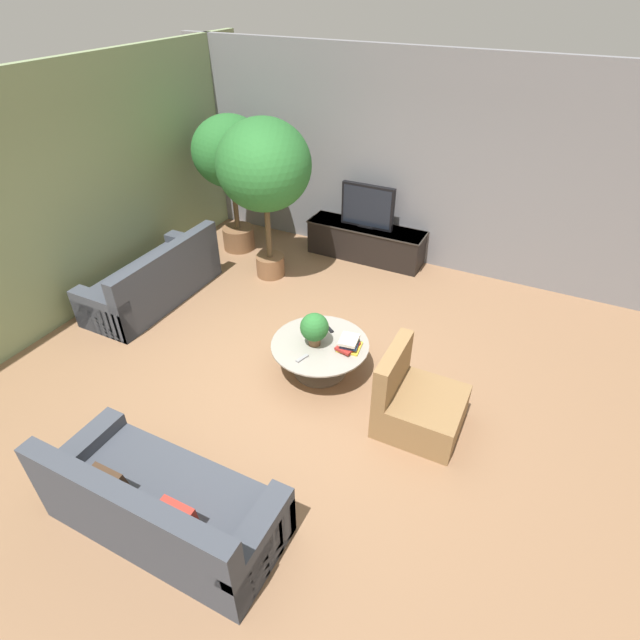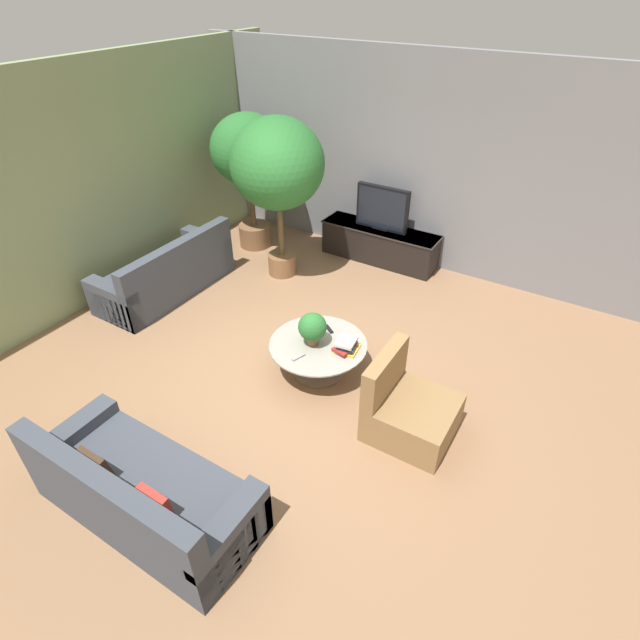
% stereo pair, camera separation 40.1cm
% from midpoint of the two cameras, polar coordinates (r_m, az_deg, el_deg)
% --- Properties ---
extents(ground_plane, '(24.00, 24.00, 0.00)m').
position_cam_midpoint_polar(ground_plane, '(5.77, -4.69, -6.23)').
color(ground_plane, '#8C6647').
extents(back_wall_stone, '(7.40, 0.12, 3.00)m').
position_cam_midpoint_polar(back_wall_stone, '(7.63, 7.81, 17.46)').
color(back_wall_stone, slate).
rests_on(back_wall_stone, ground).
extents(side_wall_left, '(0.12, 7.40, 3.00)m').
position_cam_midpoint_polar(side_wall_left, '(7.17, -28.08, 12.46)').
color(side_wall_left, gray).
rests_on(side_wall_left, ground).
extents(media_console, '(1.85, 0.50, 0.54)m').
position_cam_midpoint_polar(media_console, '(7.94, 3.78, 8.89)').
color(media_console, black).
rests_on(media_console, ground).
extents(television, '(0.82, 0.13, 0.66)m').
position_cam_midpoint_polar(television, '(7.69, 3.94, 12.78)').
color(television, black).
rests_on(television, media_console).
extents(coffee_table, '(1.10, 1.10, 0.40)m').
position_cam_midpoint_polar(coffee_table, '(5.61, -2.05, -3.70)').
color(coffee_table, '#756656').
rests_on(coffee_table, ground).
extents(couch_by_wall, '(0.84, 1.98, 0.84)m').
position_cam_midpoint_polar(couch_by_wall, '(7.29, -19.88, 4.17)').
color(couch_by_wall, '#3D424C').
rests_on(couch_by_wall, ground).
extents(couch_near_entry, '(1.95, 0.84, 0.84)m').
position_cam_midpoint_polar(couch_near_entry, '(4.52, -20.28, -19.43)').
color(couch_near_entry, '#3D424C').
rests_on(couch_near_entry, ground).
extents(armchair_wicker, '(0.80, 0.76, 0.86)m').
position_cam_midpoint_polar(armchair_wicker, '(5.07, 8.68, -9.57)').
color(armchair_wicker, olive).
rests_on(armchair_wicker, ground).
extents(potted_palm_tall, '(1.12, 1.12, 2.11)m').
position_cam_midpoint_polar(potted_palm_tall, '(7.94, -11.70, 17.68)').
color(potted_palm_tall, brown).
rests_on(potted_palm_tall, ground).
extents(potted_palm_corner, '(1.27, 1.27, 2.28)m').
position_cam_midpoint_polar(potted_palm_corner, '(6.97, -8.12, 16.75)').
color(potted_palm_corner, brown).
rests_on(potted_palm_corner, ground).
extents(potted_plant_tabletop, '(0.32, 0.32, 0.39)m').
position_cam_midpoint_polar(potted_plant_tabletop, '(5.41, -2.77, -0.96)').
color(potted_plant_tabletop, brown).
rests_on(potted_plant_tabletop, coffee_table).
extents(book_stack, '(0.27, 0.30, 0.14)m').
position_cam_midpoint_polar(book_stack, '(5.43, 1.23, -2.80)').
color(book_stack, gold).
rests_on(book_stack, coffee_table).
extents(remote_black, '(0.15, 0.12, 0.02)m').
position_cam_midpoint_polar(remote_black, '(5.75, -0.98, -1.04)').
color(remote_black, black).
rests_on(remote_black, coffee_table).
extents(remote_silver, '(0.09, 0.16, 0.02)m').
position_cam_midpoint_polar(remote_silver, '(5.34, -4.20, -4.44)').
color(remote_silver, gray).
rests_on(remote_silver, coffee_table).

